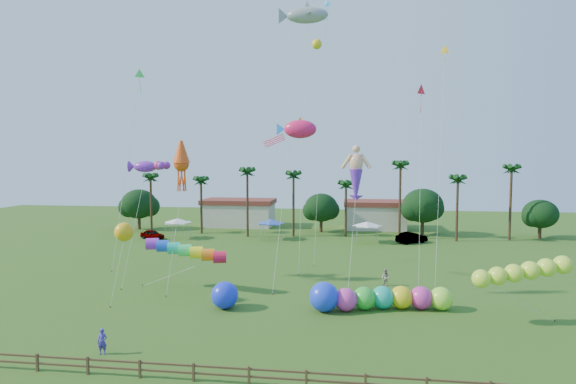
# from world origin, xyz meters

# --- Properties ---
(ground) EXTENTS (160.00, 160.00, 0.00)m
(ground) POSITION_xyz_m (0.00, 0.00, 0.00)
(ground) COLOR #285116
(ground) RESTS_ON ground
(tree_line) EXTENTS (69.46, 8.91, 11.00)m
(tree_line) POSITION_xyz_m (3.57, 44.00, 4.28)
(tree_line) COLOR #3A2819
(tree_line) RESTS_ON ground
(buildings_row) EXTENTS (35.00, 7.00, 4.00)m
(buildings_row) POSITION_xyz_m (-3.09, 50.00, 2.00)
(buildings_row) COLOR beige
(buildings_row) RESTS_ON ground
(tent_row) EXTENTS (31.00, 4.00, 0.60)m
(tent_row) POSITION_xyz_m (-6.00, 36.33, 2.75)
(tent_row) COLOR white
(tent_row) RESTS_ON ground
(fence) EXTENTS (36.12, 0.12, 1.00)m
(fence) POSITION_xyz_m (0.00, -6.00, 0.61)
(fence) COLOR brown
(fence) RESTS_ON ground
(car_a) EXTENTS (4.21, 2.91, 1.33)m
(car_a) POSITION_xyz_m (-23.75, 35.25, 0.66)
(car_a) COLOR #4C4C54
(car_a) RESTS_ON ground
(car_b) EXTENTS (4.79, 4.00, 1.54)m
(car_b) POSITION_xyz_m (14.32, 36.67, 0.77)
(car_b) COLOR #4C4C54
(car_b) RESTS_ON ground
(spectator_a) EXTENTS (0.63, 0.47, 1.57)m
(spectator_a) POSITION_xyz_m (-9.59, -3.49, 0.79)
(spectator_a) COLOR #3F30AA
(spectator_a) RESTS_ON ground
(spectator_b) EXTENTS (0.97, 0.97, 1.59)m
(spectator_b) POSITION_xyz_m (8.69, 13.85, 0.80)
(spectator_b) COLOR #9F9984
(spectator_b) RESTS_ON ground
(caterpillar_inflatable) EXTENTS (11.35, 3.78, 2.31)m
(caterpillar_inflatable) POSITION_xyz_m (7.30, 6.84, 0.97)
(caterpillar_inflatable) COLOR #D838A1
(caterpillar_inflatable) RESTS_ON ground
(blue_ball) EXTENTS (2.14, 2.14, 2.14)m
(blue_ball) POSITION_xyz_m (-4.50, 5.68, 1.07)
(blue_ball) COLOR #1B31F5
(blue_ball) RESTS_ON ground
(rainbow_tube) EXTENTS (9.90, 2.31, 3.80)m
(rainbow_tube) POSITION_xyz_m (-7.96, 9.53, 3.26)
(rainbow_tube) COLOR red
(rainbow_tube) RESTS_ON ground
(green_worm) EXTENTS (9.13, 2.26, 4.10)m
(green_worm) POSITION_xyz_m (14.55, 4.64, 3.32)
(green_worm) COLOR #C3F436
(green_worm) RESTS_ON ground
(orange_ball_kite) EXTENTS (1.84, 2.37, 6.66)m
(orange_ball_kite) POSITION_xyz_m (-13.02, 6.12, 5.88)
(orange_ball_kite) COLOR #F2AE13
(orange_ball_kite) RESTS_ON ground
(merman_kite) EXTENTS (2.21, 3.96, 12.61)m
(merman_kite) POSITION_xyz_m (5.79, 10.34, 10.34)
(merman_kite) COLOR #F9B38D
(merman_kite) RESTS_ON ground
(fish_kite) EXTENTS (5.01, 7.41, 15.75)m
(fish_kite) POSITION_xyz_m (0.50, 15.43, 14.75)
(fish_kite) COLOR #F81B5C
(fish_kite) RESTS_ON ground
(shark_kite) EXTENTS (6.55, 7.62, 28.83)m
(shark_kite) POSITION_xyz_m (0.55, 22.40, 27.72)
(shark_kite) COLOR gray
(shark_kite) RESTS_ON ground
(squid_kite) EXTENTS (2.03, 5.78, 13.68)m
(squid_kite) POSITION_xyz_m (-10.52, 12.67, 11.38)
(squid_kite) COLOR #F34C13
(squid_kite) RESTS_ON ground
(lobster_kite) EXTENTS (4.12, 5.28, 11.91)m
(lobster_kite) POSITION_xyz_m (-14.49, 13.46, 11.12)
(lobster_kite) COLOR purple
(lobster_kite) RESTS_ON ground
(delta_kite_red) EXTENTS (1.29, 5.39, 19.35)m
(delta_kite_red) POSITION_xyz_m (12.34, 18.41, 18.44)
(delta_kite_red) COLOR #FF1C29
(delta_kite_red) RESTS_ON ground
(delta_kite_yellow) EXTENTS (1.80, 4.65, 22.69)m
(delta_kite_yellow) POSITION_xyz_m (14.11, 16.63, 21.50)
(delta_kite_yellow) COLOR yellow
(delta_kite_yellow) RESTS_ON ground
(delta_kite_green) EXTENTS (2.50, 4.08, 21.73)m
(delta_kite_green) POSITION_xyz_m (-17.59, 19.10, 20.73)
(delta_kite_green) COLOR #37EB55
(delta_kite_green) RESTS_ON ground
(delta_kite_blue) EXTENTS (1.75, 3.78, 30.10)m
(delta_kite_blue) POSITION_xyz_m (2.62, 24.05, 28.68)
(delta_kite_blue) COLOR #1BA1F7
(delta_kite_blue) RESTS_ON ground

